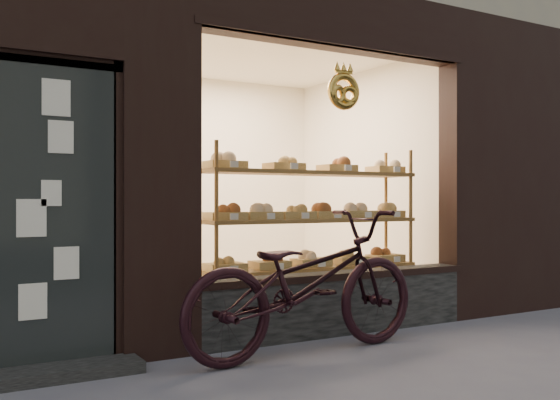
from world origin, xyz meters
TOP-DOWN VIEW (x-y plane):
  - display_shelf at (0.45, 2.55)m, footprint 2.20×0.45m
  - bicycle at (-0.20, 1.61)m, footprint 2.17×0.88m

SIDE VIEW (x-z plane):
  - bicycle at x=-0.20m, z-range 0.00..1.12m
  - display_shelf at x=0.45m, z-range 0.02..1.72m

